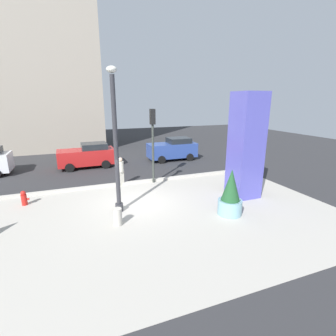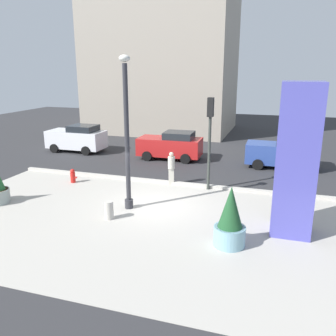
# 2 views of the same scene
# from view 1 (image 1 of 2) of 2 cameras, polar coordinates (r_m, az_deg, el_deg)

# --- Properties ---
(ground_plane) EXTENTS (60.00, 60.00, 0.00)m
(ground_plane) POSITION_cam_1_polar(r_m,az_deg,el_deg) (16.43, -10.72, -2.86)
(ground_plane) COLOR #2D2D30
(plaza_pavement) EXTENTS (18.00, 10.00, 0.02)m
(plaza_pavement) POSITION_cam_1_polar(r_m,az_deg,el_deg) (11.00, -4.92, -12.07)
(plaza_pavement) COLOR #ADA89E
(plaza_pavement) RESTS_ON ground_plane
(curb_strip) EXTENTS (18.00, 0.24, 0.16)m
(curb_strip) POSITION_cam_1_polar(r_m,az_deg,el_deg) (15.58, -10.15, -3.53)
(curb_strip) COLOR #B7B2A8
(curb_strip) RESTS_ON ground_plane
(lamp_post) EXTENTS (0.44, 0.44, 6.39)m
(lamp_post) POSITION_cam_1_polar(r_m,az_deg,el_deg) (11.14, -11.86, 4.97)
(lamp_post) COLOR #2D2D33
(lamp_post) RESTS_ON ground_plane
(art_pillar_blue) EXTENTS (1.40, 1.40, 5.47)m
(art_pillar_blue) POSITION_cam_1_polar(r_m,az_deg,el_deg) (13.57, 17.42, 4.78)
(art_pillar_blue) COLOR #4C4CAD
(art_pillar_blue) RESTS_ON ground_plane
(potted_plant_curbside) EXTENTS (1.08, 1.08, 2.14)m
(potted_plant_curbside) POSITION_cam_1_polar(r_m,az_deg,el_deg) (11.55, 14.14, -6.05)
(potted_plant_curbside) COLOR #7AA8B7
(potted_plant_curbside) RESTS_ON ground_plane
(fire_hydrant) EXTENTS (0.36, 0.26, 0.75)m
(fire_hydrant) POSITION_cam_1_polar(r_m,az_deg,el_deg) (14.27, -30.11, -5.99)
(fire_hydrant) COLOR red
(fire_hydrant) RESTS_ON ground_plane
(concrete_bollard) EXTENTS (0.36, 0.36, 0.75)m
(concrete_bollard) POSITION_cam_1_polar(r_m,az_deg,el_deg) (10.70, -11.46, -10.92)
(concrete_bollard) COLOR #B2ADA3
(concrete_bollard) RESTS_ON ground_plane
(traffic_light_corner) EXTENTS (0.28, 0.42, 4.55)m
(traffic_light_corner) POSITION_cam_1_polar(r_m,az_deg,el_deg) (15.13, -3.52, 7.81)
(traffic_light_corner) COLOR #333833
(traffic_light_corner) RESTS_ON ground_plane
(car_curb_west) EXTENTS (4.15, 2.02, 1.91)m
(car_curb_west) POSITION_cam_1_polar(r_m,az_deg,el_deg) (21.59, 1.11, 4.37)
(car_curb_west) COLOR #2D4793
(car_curb_west) RESTS_ON ground_plane
(car_passing_lane) EXTENTS (4.21, 2.17, 1.85)m
(car_passing_lane) POSITION_cam_1_polar(r_m,az_deg,el_deg) (20.15, -17.98, 2.75)
(car_passing_lane) COLOR red
(car_passing_lane) RESTS_ON ground_plane
(pedestrian_by_curb) EXTENTS (0.43, 0.43, 1.74)m
(pedestrian_by_curb) POSITION_cam_1_polar(r_m,az_deg,el_deg) (15.28, -10.74, -0.43)
(pedestrian_by_curb) COLOR #B2AD9E
(pedestrian_by_curb) RESTS_ON ground_plane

